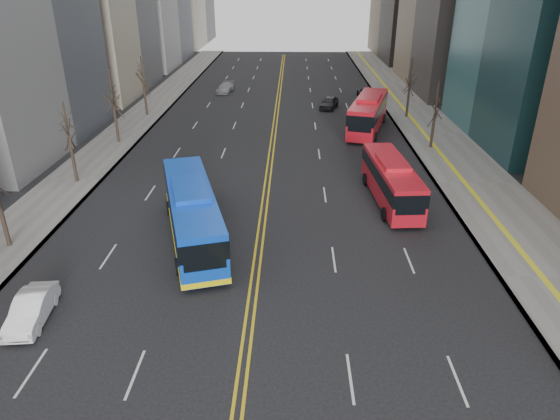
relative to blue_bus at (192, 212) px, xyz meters
name	(u,v)px	position (x,y,z in m)	size (l,w,h in m)	color
sidewalk_right	(433,134)	(21.86, 24.55, -1.90)	(7.00, 130.00, 0.15)	slate
sidewalk_left	(126,131)	(-12.14, 24.55, -1.90)	(5.00, 130.00, 0.15)	slate
centerline	(277,111)	(4.36, 34.55, -1.97)	(0.55, 100.00, 0.01)	gold
street_trees	(188,113)	(-2.81, 14.10, 2.90)	(35.20, 47.20, 7.60)	#2D221B
blue_bus	(192,212)	(0.00, 0.00, 0.00)	(6.34, 13.24, 3.76)	blue
red_bus_near	(391,179)	(13.97, 6.41, -0.11)	(3.22, 10.61, 3.34)	red
red_bus_far	(368,112)	(14.81, 25.87, 0.17)	(6.02, 12.55, 3.85)	red
car_white	(32,309)	(-6.52, -8.85, -1.28)	(1.48, 4.23, 1.39)	white
car_dark_mid	(329,103)	(11.19, 35.99, -1.20)	(1.82, 4.51, 1.54)	black
car_silver	(225,88)	(-3.64, 45.48, -1.29)	(1.90, 4.67, 1.36)	gray
car_dark_far	(367,94)	(16.86, 42.09, -1.34)	(2.10, 4.55, 1.27)	black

